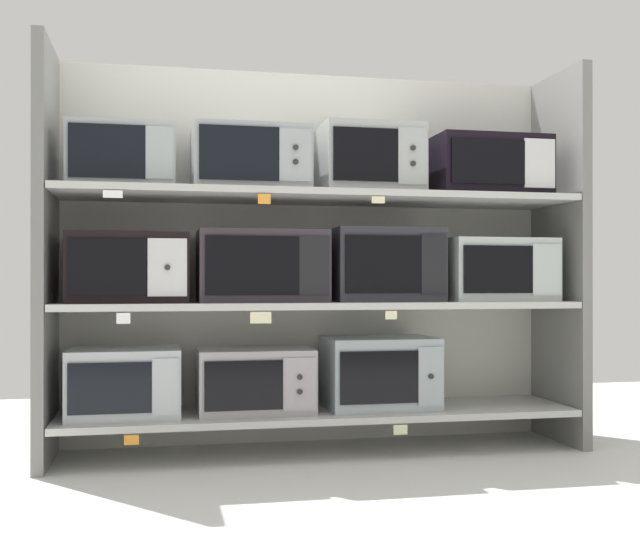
% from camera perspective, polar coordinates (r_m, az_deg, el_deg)
% --- Properties ---
extents(ground, '(6.35, 6.00, 0.02)m').
position_cam_1_polar(ground, '(2.79, 4.32, -16.58)').
color(ground, silver).
extents(back_panel, '(2.55, 0.04, 1.80)m').
position_cam_1_polar(back_panel, '(3.92, -0.82, 1.64)').
color(back_panel, beige).
rests_on(back_panel, ground).
extents(upright_left, '(0.05, 0.51, 1.80)m').
position_cam_1_polar(upright_left, '(3.61, -19.10, 1.80)').
color(upright_left, slate).
rests_on(upright_left, ground).
extents(upright_right, '(0.05, 0.51, 1.80)m').
position_cam_1_polar(upright_right, '(4.07, 16.86, 1.58)').
color(upright_right, slate).
rests_on(upright_right, ground).
extents(shelf_0, '(2.35, 0.51, 0.03)m').
position_cam_1_polar(shelf_0, '(3.70, 0.00, -9.53)').
color(shelf_0, beige).
rests_on(shelf_0, ground).
extents(microwave_0, '(0.48, 0.39, 0.30)m').
position_cam_1_polar(microwave_0, '(3.60, -13.87, -7.15)').
color(microwave_0, '#B1B8BD').
rests_on(microwave_0, shelf_0).
extents(microwave_1, '(0.51, 0.37, 0.29)m').
position_cam_1_polar(microwave_1, '(3.62, -4.71, -7.19)').
color(microwave_1, '#A19CA1').
rests_on(microwave_1, shelf_0).
extents(microwave_2, '(0.50, 0.39, 0.33)m').
position_cam_1_polar(microwave_2, '(3.74, 4.31, -6.65)').
color(microwave_2, '#99A4AB').
rests_on(microwave_2, shelf_0).
extents(price_tag_0, '(0.06, 0.00, 0.04)m').
position_cam_1_polar(price_tag_0, '(3.38, -13.39, -11.12)').
color(price_tag_0, orange).
extents(price_tag_1, '(0.06, 0.00, 0.04)m').
position_cam_1_polar(price_tag_1, '(3.53, 5.80, -10.66)').
color(price_tag_1, beige).
extents(shelf_1, '(2.35, 0.51, 0.03)m').
position_cam_1_polar(shelf_1, '(3.65, 0.00, -1.81)').
color(shelf_1, beige).
extents(microwave_3, '(0.51, 0.39, 0.30)m').
position_cam_1_polar(microwave_3, '(3.57, -13.59, 0.84)').
color(microwave_3, black).
rests_on(microwave_3, shelf_1).
extents(microwave_4, '(0.57, 0.38, 0.32)m').
position_cam_1_polar(microwave_4, '(3.60, -4.24, 0.98)').
color(microwave_4, '#322A32').
rests_on(microwave_4, shelf_1).
extents(microwave_5, '(0.50, 0.36, 0.34)m').
position_cam_1_polar(microwave_5, '(3.72, 4.65, 1.07)').
color(microwave_5, '#2D2B33').
rests_on(microwave_5, shelf_1).
extents(microwave_6, '(0.51, 0.41, 0.30)m').
position_cam_1_polar(microwave_6, '(3.91, 12.38, 0.70)').
color(microwave_6, '#B0B9B5').
rests_on(microwave_6, shelf_1).
extents(price_tag_2, '(0.06, 0.00, 0.04)m').
position_cam_1_polar(price_tag_2, '(3.32, -13.95, -2.69)').
color(price_tag_2, white).
extents(price_tag_3, '(0.09, 0.00, 0.05)m').
position_cam_1_polar(price_tag_3, '(3.34, -4.28, -2.71)').
color(price_tag_3, beige).
extents(price_tag_4, '(0.05, 0.00, 0.04)m').
position_cam_1_polar(price_tag_4, '(3.46, 5.14, -2.53)').
color(price_tag_4, beige).
extents(shelf_2, '(2.35, 0.51, 0.03)m').
position_cam_1_polar(shelf_2, '(3.67, 0.00, 5.98)').
color(shelf_2, beige).
extents(microwave_7, '(0.45, 0.34, 0.28)m').
position_cam_1_polar(microwave_7, '(3.61, -14.05, 8.54)').
color(microwave_7, '#9CA5A6').
rests_on(microwave_7, shelf_2).
extents(microwave_8, '(0.51, 0.42, 0.28)m').
position_cam_1_polar(microwave_8, '(3.63, -5.10, 8.54)').
color(microwave_8, '#9BA2A4').
rests_on(microwave_8, shelf_2).
extents(microwave_9, '(0.46, 0.36, 0.32)m').
position_cam_1_polar(microwave_9, '(3.74, 3.59, 8.56)').
color(microwave_9, '#A2A6A5').
rests_on(microwave_9, shelf_2).
extents(microwave_10, '(0.54, 0.40, 0.28)m').
position_cam_1_polar(microwave_10, '(3.93, 11.79, 7.87)').
color(microwave_10, black).
rests_on(microwave_10, shelf_2).
extents(price_tag_5, '(0.08, 0.00, 0.03)m').
position_cam_1_polar(price_tag_5, '(3.34, -14.66, 5.99)').
color(price_tag_5, white).
extents(price_tag_6, '(0.05, 0.00, 0.04)m').
position_cam_1_polar(price_tag_6, '(3.36, -4.03, 5.84)').
color(price_tag_6, orange).
extents(price_tag_7, '(0.06, 0.00, 0.03)m').
position_cam_1_polar(price_tag_7, '(3.46, 4.21, 5.77)').
color(price_tag_7, beige).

